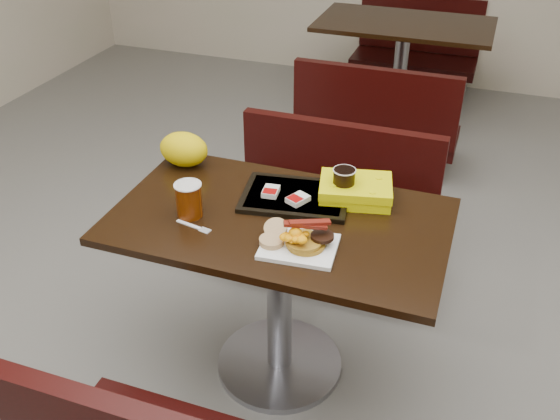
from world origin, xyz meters
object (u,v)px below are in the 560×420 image
(platter, at_px, (299,247))
(knife, at_px, (331,251))
(bench_near_n, at_px, (328,210))
(paper_bag, at_px, (184,149))
(bench_far_n, at_px, (415,47))
(fork, at_px, (189,225))
(clamshell, at_px, (355,190))
(table_near, at_px, (280,298))
(bench_far_s, at_px, (379,113))
(hashbrown_sleeve_right, at_px, (298,199))
(pancake_stack, at_px, (306,242))
(coffee_cup_near, at_px, (189,200))
(hashbrown_sleeve_left, at_px, (271,191))
(tray, at_px, (296,197))
(coffee_cup_far, at_px, (344,183))
(table_far, at_px, (400,74))

(platter, relative_size, knife, 1.34)
(bench_near_n, bearing_deg, paper_bag, -137.63)
(bench_far_n, distance_m, paper_bag, 3.13)
(fork, distance_m, clamshell, 0.63)
(table_near, bearing_deg, knife, -30.57)
(bench_far_s, height_order, bench_far_n, same)
(hashbrown_sleeve_right, bearing_deg, table_near, -84.96)
(bench_far_n, bearing_deg, bench_far_s, -90.00)
(clamshell, bearing_deg, paper_bag, 165.23)
(pancake_stack, height_order, knife, pancake_stack)
(platter, bearing_deg, bench_far_s, 88.46)
(pancake_stack, distance_m, knife, 0.09)
(coffee_cup_near, relative_size, hashbrown_sleeve_left, 1.68)
(coffee_cup_near, bearing_deg, pancake_stack, -7.30)
(table_near, height_order, tray, tray)
(bench_far_n, distance_m, coffee_cup_far, 3.15)
(hashbrown_sleeve_right, height_order, paper_bag, paper_bag)
(bench_near_n, relative_size, knife, 5.37)
(table_near, height_order, paper_bag, paper_bag)
(table_far, height_order, clamshell, clamshell)
(fork, height_order, paper_bag, paper_bag)
(table_near, bearing_deg, tray, 84.29)
(platter, xyz_separation_m, coffee_cup_near, (-0.43, 0.06, 0.06))
(table_far, xyz_separation_m, fork, (-0.29, -2.75, 0.38))
(pancake_stack, height_order, hashbrown_sleeve_right, pancake_stack)
(table_far, distance_m, bench_far_s, 0.70)
(coffee_cup_near, bearing_deg, bench_far_n, 84.81)
(fork, height_order, knife, same)
(tray, relative_size, clamshell, 1.49)
(table_near, distance_m, clamshell, 0.52)
(platter, xyz_separation_m, coffee_cup_far, (0.06, 0.35, 0.07))
(fork, bearing_deg, paper_bag, 129.49)
(hashbrown_sleeve_right, relative_size, clamshell, 0.29)
(bench_near_n, height_order, platter, platter)
(platter, bearing_deg, table_far, 87.59)
(hashbrown_sleeve_right, distance_m, paper_bag, 0.56)
(coffee_cup_far, xyz_separation_m, clamshell, (0.04, 0.02, -0.04))
(coffee_cup_near, xyz_separation_m, paper_bag, (-0.19, 0.34, 0.01))
(fork, xyz_separation_m, clamshell, (0.51, 0.37, 0.03))
(bench_near_n, height_order, hashbrown_sleeve_left, hashbrown_sleeve_left)
(pancake_stack, relative_size, hashbrown_sleeve_right, 1.64)
(coffee_cup_near, xyz_separation_m, hashbrown_sleeve_left, (0.23, 0.21, -0.04))
(table_far, relative_size, platter, 4.81)
(fork, bearing_deg, tray, 55.43)
(bench_near_n, xyz_separation_m, fork, (-0.29, -0.85, 0.39))
(bench_far_n, height_order, hashbrown_sleeve_left, hashbrown_sleeve_left)
(hashbrown_sleeve_left, bearing_deg, bench_far_n, 81.99)
(bench_near_n, height_order, paper_bag, paper_bag)
(bench_near_n, xyz_separation_m, platter, (0.12, -0.85, 0.40))
(table_far, relative_size, bench_far_s, 1.20)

